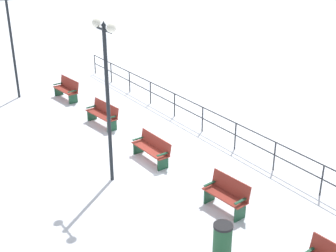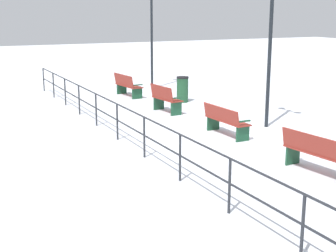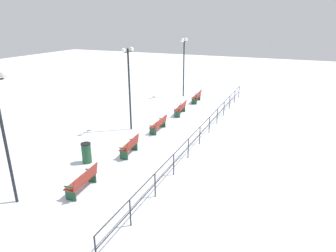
# 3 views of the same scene
# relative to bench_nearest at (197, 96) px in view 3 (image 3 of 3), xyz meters

# --- Properties ---
(ground_plane) EXTENTS (80.00, 80.00, 0.00)m
(ground_plane) POSITION_rel_bench_nearest_xyz_m (0.07, 7.33, -0.49)
(ground_plane) COLOR white
(ground_plane) RESTS_ON ground
(bench_nearest) EXTENTS (0.67, 1.62, 0.95)m
(bench_nearest) POSITION_rel_bench_nearest_xyz_m (0.00, 0.00, 0.00)
(bench_nearest) COLOR maroon
(bench_nearest) RESTS_ON ground
(bench_second) EXTENTS (0.69, 1.71, 0.90)m
(bench_second) POSITION_rel_bench_nearest_xyz_m (0.02, 3.66, -0.01)
(bench_second) COLOR maroon
(bench_second) RESTS_ON ground
(bench_third) EXTENTS (0.57, 1.68, 0.85)m
(bench_third) POSITION_rel_bench_nearest_xyz_m (0.05, 7.33, -0.03)
(bench_third) COLOR maroon
(bench_third) RESTS_ON ground
(bench_fourth) EXTENTS (0.64, 1.41, 0.96)m
(bench_fourth) POSITION_rel_bench_nearest_xyz_m (-0.07, 10.98, 0.00)
(bench_fourth) COLOR maroon
(bench_fourth) RESTS_ON ground
(bench_fifth) EXTENTS (0.69, 1.67, 0.93)m
(bench_fifth) POSITION_rel_bench_nearest_xyz_m (-0.06, 14.65, -0.01)
(bench_fifth) COLOR maroon
(bench_fifth) RESTS_ON ground
(lamppost_near) EXTENTS (0.32, 1.09, 4.99)m
(lamppost_near) POSITION_rel_bench_nearest_xyz_m (1.78, -1.49, 3.25)
(lamppost_near) COLOR black
(lamppost_near) RESTS_ON ground
(lamppost_middle) EXTENTS (0.26, 1.14, 4.95)m
(lamppost_middle) POSITION_rel_bench_nearest_xyz_m (1.78, 7.71, 2.91)
(lamppost_middle) COLOR black
(lamppost_middle) RESTS_ON ground
(waterfront_railing) EXTENTS (0.05, 20.60, 1.02)m
(waterfront_railing) POSITION_rel_bench_nearest_xyz_m (-2.85, 7.33, 0.20)
(waterfront_railing) COLOR #26282D
(waterfront_railing) RESTS_ON ground
(trash_bin) EXTENTS (0.47, 0.47, 0.99)m
(trash_bin) POSITION_rel_bench_nearest_xyz_m (1.41, 12.53, 0.01)
(trash_bin) COLOR #1E4C2D
(trash_bin) RESTS_ON ground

